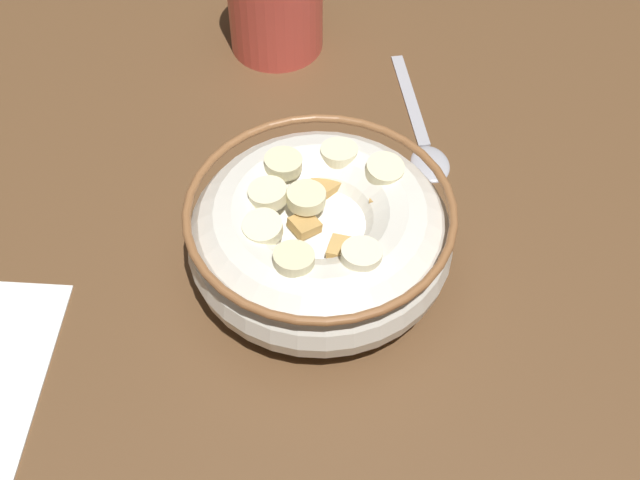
# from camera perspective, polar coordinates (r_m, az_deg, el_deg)

# --- Properties ---
(ground_plane) EXTENTS (1.03, 1.03, 0.02)m
(ground_plane) POSITION_cam_1_polar(r_m,az_deg,el_deg) (0.62, -0.00, -2.31)
(ground_plane) COLOR brown
(cereal_bowl) EXTENTS (0.18, 0.18, 0.07)m
(cereal_bowl) POSITION_cam_1_polar(r_m,az_deg,el_deg) (0.59, -0.01, 0.33)
(cereal_bowl) COLOR silver
(cereal_bowl) RESTS_ON ground_plane
(spoon) EXTENTS (0.14, 0.09, 0.01)m
(spoon) POSITION_cam_1_polar(r_m,az_deg,el_deg) (0.70, 6.93, 6.48)
(spoon) COLOR #A5A5AD
(spoon) RESTS_ON ground_plane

